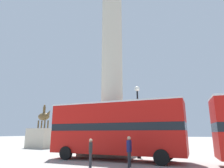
# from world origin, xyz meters

# --- Properties ---
(ground_plane) EXTENTS (200.00, 200.00, 0.00)m
(ground_plane) POSITION_xyz_m (0.00, 0.00, 0.00)
(ground_plane) COLOR #9E9B93
(monument_column) EXTENTS (4.88, 4.88, 22.16)m
(monument_column) POSITION_xyz_m (0.00, 0.00, 8.83)
(monument_column) COLOR #BCB29E
(monument_column) RESTS_ON ground_plane
(bus_a) EXTENTS (10.44, 3.20, 4.33)m
(bus_a) POSITION_xyz_m (1.62, -3.52, 2.39)
(bus_a) COLOR #B7140F
(bus_a) RESTS_ON ground_plane
(equestrian_statue) EXTENTS (4.14, 3.28, 5.95)m
(equestrian_statue) POSITION_xyz_m (-12.06, 4.74, 1.60)
(equestrian_statue) COLOR #BCB29E
(equestrian_statue) RESTS_ON ground_plane
(street_lamp) EXTENTS (0.45, 0.45, 6.01)m
(street_lamp) POSITION_xyz_m (2.98, -1.64, 3.53)
(street_lamp) COLOR black
(street_lamp) RESTS_ON ground_plane
(pedestrian_near_lamp) EXTENTS (0.24, 0.48, 1.81)m
(pedestrian_near_lamp) POSITION_xyz_m (3.43, -6.17, 1.04)
(pedestrian_near_lamp) COLOR #28282D
(pedestrian_near_lamp) RESTS_ON ground_plane
(pedestrian_by_plinth) EXTENTS (0.38, 0.46, 1.66)m
(pedestrian_by_plinth) POSITION_xyz_m (1.17, -6.90, 0.92)
(pedestrian_by_plinth) COLOR #28282D
(pedestrian_by_plinth) RESTS_ON ground_plane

